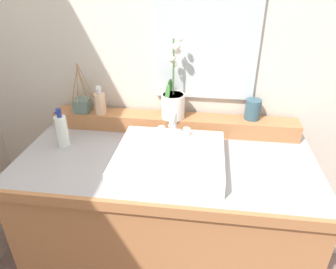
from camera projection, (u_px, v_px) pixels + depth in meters
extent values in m
cube|color=beige|center=(178.00, 30.00, 1.47)|extent=(2.81, 0.20, 2.55)
cube|color=#AE6F43|center=(167.00, 229.00, 1.53)|extent=(1.24, 0.60, 0.79)
cube|color=#9F9EA2|center=(167.00, 160.00, 1.33)|extent=(1.26, 0.63, 0.04)
cube|color=#AE6F43|center=(154.00, 210.00, 1.06)|extent=(1.26, 0.02, 0.04)
cube|color=#AE6F43|center=(173.00, 123.00, 1.52)|extent=(1.19, 0.11, 0.08)
cube|color=white|center=(170.00, 158.00, 1.25)|extent=(0.43, 0.39, 0.07)
sphere|color=white|center=(169.00, 162.00, 1.24)|extent=(0.27, 0.27, 0.27)
cylinder|color=silver|center=(174.00, 125.00, 1.33)|extent=(0.02, 0.02, 0.10)
cylinder|color=silver|center=(173.00, 120.00, 1.26)|extent=(0.02, 0.11, 0.02)
sphere|color=silver|center=(174.00, 114.00, 1.31)|extent=(0.03, 0.03, 0.03)
cylinder|color=silver|center=(162.00, 130.00, 1.36)|extent=(0.03, 0.03, 0.04)
cylinder|color=silver|center=(186.00, 132.00, 1.34)|extent=(0.03, 0.03, 0.04)
ellipsoid|color=silver|center=(146.00, 134.00, 1.34)|extent=(0.07, 0.04, 0.02)
cylinder|color=silver|center=(174.00, 106.00, 1.45)|extent=(0.11, 0.11, 0.12)
cylinder|color=tan|center=(174.00, 96.00, 1.43)|extent=(0.10, 0.10, 0.01)
cylinder|color=#476B38|center=(174.00, 68.00, 1.37)|extent=(0.01, 0.01, 0.25)
ellipsoid|color=#387033|center=(170.00, 88.00, 1.46)|extent=(0.04, 0.04, 0.10)
ellipsoid|color=#387033|center=(167.00, 94.00, 1.39)|extent=(0.04, 0.04, 0.09)
sphere|color=white|center=(174.00, 64.00, 1.37)|extent=(0.03, 0.03, 0.03)
sphere|color=white|center=(172.00, 58.00, 1.35)|extent=(0.03, 0.03, 0.03)
sphere|color=white|center=(178.00, 51.00, 1.35)|extent=(0.03, 0.03, 0.03)
sphere|color=white|center=(177.00, 47.00, 1.30)|extent=(0.03, 0.03, 0.03)
sphere|color=white|center=(180.00, 39.00, 1.30)|extent=(0.03, 0.03, 0.03)
cylinder|color=#DCB38C|center=(100.00, 104.00, 1.50)|extent=(0.05, 0.05, 0.10)
cylinder|color=silver|center=(99.00, 92.00, 1.47)|extent=(0.02, 0.02, 0.02)
cylinder|color=silver|center=(98.00, 88.00, 1.46)|extent=(0.02, 0.02, 0.02)
cylinder|color=silver|center=(97.00, 89.00, 1.44)|extent=(0.01, 0.03, 0.01)
cylinder|color=#335160|center=(253.00, 109.00, 1.45)|extent=(0.07, 0.07, 0.10)
cube|color=#556D62|center=(83.00, 105.00, 1.53)|extent=(0.07, 0.07, 0.07)
cylinder|color=#9E7A4C|center=(85.00, 86.00, 1.48)|extent=(0.05, 0.01, 0.15)
cylinder|color=#9E7A4C|center=(85.00, 81.00, 1.49)|extent=(0.05, 0.05, 0.19)
cylinder|color=#9E7A4C|center=(82.00, 81.00, 1.50)|extent=(0.00, 0.07, 0.18)
cylinder|color=#9E7A4C|center=(77.00, 81.00, 1.50)|extent=(0.05, 0.06, 0.18)
cylinder|color=#9E7A4C|center=(75.00, 84.00, 1.48)|extent=(0.05, 0.00, 0.17)
cylinder|color=#9E7A4C|center=(74.00, 86.00, 1.46)|extent=(0.04, 0.05, 0.17)
cylinder|color=#9E7A4C|center=(77.00, 87.00, 1.45)|extent=(0.01, 0.06, 0.16)
cylinder|color=#9E7A4C|center=(82.00, 86.00, 1.46)|extent=(0.04, 0.03, 0.16)
cylinder|color=white|center=(62.00, 131.00, 1.38)|extent=(0.05, 0.05, 0.14)
cylinder|color=navy|center=(59.00, 115.00, 1.34)|extent=(0.02, 0.02, 0.02)
cylinder|color=navy|center=(58.00, 111.00, 1.33)|extent=(0.02, 0.02, 0.02)
cylinder|color=navy|center=(57.00, 112.00, 1.32)|extent=(0.01, 0.03, 0.01)
cube|color=silver|center=(206.00, 44.00, 1.38)|extent=(0.47, 0.02, 0.50)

